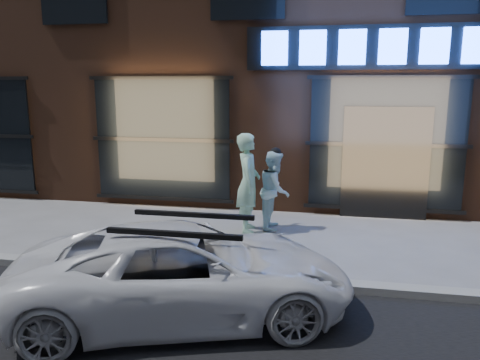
{
  "coord_description": "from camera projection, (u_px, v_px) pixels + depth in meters",
  "views": [
    {
      "loc": [
        -1.19,
        -6.32,
        2.85
      ],
      "look_at": [
        -2.71,
        1.6,
        1.2
      ],
      "focal_mm": 35.0,
      "sensor_mm": 36.0,
      "label": 1
    }
  ],
  "objects": [
    {
      "name": "man_bowtie",
      "position": [
        248.0,
        183.0,
        9.11
      ],
      "size": [
        0.56,
        0.77,
        1.94
      ],
      "primitive_type": "imported",
      "rotation": [
        0.0,
        0.0,
        1.71
      ],
      "color": "#A8DCB7",
      "rests_on": "ground"
    },
    {
      "name": "storefront_building",
      "position": [
        378.0,
        1.0,
        13.08
      ],
      "size": [
        30.2,
        8.28,
        10.3
      ],
      "color": "#54301E",
      "rests_on": "ground"
    },
    {
      "name": "man_cap",
      "position": [
        275.0,
        190.0,
        9.33
      ],
      "size": [
        0.61,
        0.77,
        1.58
      ],
      "primitive_type": "imported",
      "rotation": [
        0.0,
        0.0,
        1.58
      ],
      "color": "white",
      "rests_on": "ground"
    },
    {
      "name": "white_suv",
      "position": [
        185.0,
        272.0,
        5.79
      ],
      "size": [
        4.52,
        3.1,
        1.15
      ],
      "primitive_type": "imported",
      "rotation": [
        0.0,
        0.0,
        1.89
      ],
      "color": "white",
      "rests_on": "ground"
    },
    {
      "name": "curb",
      "position": [
        411.0,
        292.0,
        6.42
      ],
      "size": [
        60.0,
        0.25,
        0.12
      ],
      "primitive_type": "cube",
      "color": "gray",
      "rests_on": "ground"
    },
    {
      "name": "ground",
      "position": [
        411.0,
        296.0,
        6.43
      ],
      "size": [
        90.0,
        90.0,
        0.0
      ],
      "primitive_type": "plane",
      "color": "slate",
      "rests_on": "ground"
    }
  ]
}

